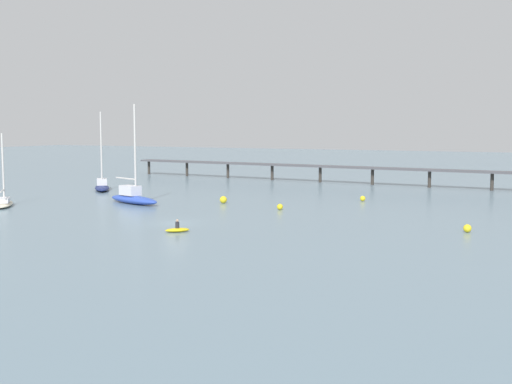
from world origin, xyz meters
TOP-DOWN VIEW (x-y plane):
  - ground_plane at (0.00, 0.00)m, footprint 400.00×400.00m
  - pier at (15.93, 49.39)m, footprint 85.55×9.90m
  - sailboat_blue at (-13.78, 11.70)m, footprint 9.34×5.10m
  - sailboat_cream at (-25.71, 2.57)m, footprint 6.17×6.72m
  - sailboat_navy at (-28.20, 23.43)m, footprint 6.72×7.48m
  - dinghy_yellow at (3.24, -4.50)m, footprint 2.24×2.30m
  - mooring_buoy_near at (10.52, 26.80)m, footprint 0.68×0.68m
  - mooring_buoy_outer at (-4.08, 16.93)m, footprint 0.89×0.89m
  - mooring_buoy_far at (26.55, 6.87)m, footprint 0.73×0.73m
  - mooring_buoy_mid at (4.84, 14.11)m, footprint 0.69×0.69m

SIDE VIEW (x-z plane):
  - ground_plane at x=0.00m, z-range 0.00..0.00m
  - dinghy_yellow at x=3.24m, z-range -0.34..0.80m
  - mooring_buoy_near at x=10.52m, z-range 0.00..0.68m
  - mooring_buoy_mid at x=4.84m, z-range 0.00..0.69m
  - mooring_buoy_far at x=26.55m, z-range 0.00..0.73m
  - mooring_buoy_outer at x=-4.08m, z-range 0.00..0.89m
  - sailboat_cream at x=-25.71m, z-range -3.76..4.85m
  - sailboat_navy at x=-28.20m, z-range -5.01..6.49m
  - sailboat_blue at x=-13.78m, z-range -5.17..6.89m
  - pier at x=15.93m, z-range 0.18..6.72m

